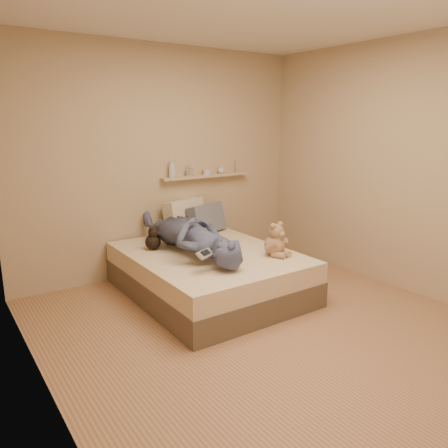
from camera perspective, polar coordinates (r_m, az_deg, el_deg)
room at (r=3.57m, az=5.94°, el=5.82°), size 3.80×3.80×3.80m
bed at (r=4.56m, az=-2.00°, el=-6.38°), size 1.50×1.90×0.45m
game_console at (r=3.86m, az=-2.49°, el=-3.92°), size 0.21×0.15×0.07m
teddy_bear at (r=4.37m, az=6.79°, el=-2.32°), size 0.28×0.28×0.34m
dark_plush at (r=4.60m, az=-9.25°, el=-2.02°), size 0.16×0.16×0.25m
pillow_cream at (r=5.23m, az=-5.13°, el=1.01°), size 0.59×0.38×0.42m
pillow_grey at (r=5.23m, az=-2.25°, el=0.71°), size 0.55×0.37×0.37m
person at (r=4.44m, az=-4.43°, el=-1.34°), size 0.63×1.62×0.38m
wall_shelf at (r=5.40m, az=-2.35°, el=6.29°), size 1.20×0.12×0.03m
shelf_bottles at (r=5.30m, az=-3.84°, el=7.13°), size 1.01×0.11×0.21m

